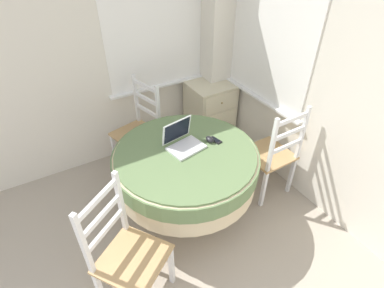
{
  "coord_description": "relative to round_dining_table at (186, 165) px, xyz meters",
  "views": [
    {
      "loc": [
        0.26,
        -0.01,
        2.3
      ],
      "look_at": [
        1.35,
        1.86,
        0.67
      ],
      "focal_mm": 28.0,
      "sensor_mm": 36.0,
      "label": 1
    }
  ],
  "objects": [
    {
      "name": "dining_chair_near_back_window",
      "position": [
        -0.09,
        0.87,
        -0.13
      ],
      "size": [
        0.52,
        0.52,
        1.02
      ],
      "color": "tan",
      "rests_on": "ground_plane"
    },
    {
      "name": "laptop",
      "position": [
        0.02,
        0.08,
        0.2
      ],
      "size": [
        0.33,
        0.3,
        0.23
      ],
      "color": "silver",
      "rests_on": "round_dining_table"
    },
    {
      "name": "dining_chair_camera_near",
      "position": [
        -0.73,
        -0.48,
        -0.13
      ],
      "size": [
        0.59,
        0.59,
        1.02
      ],
      "color": "tan",
      "rests_on": "ground_plane"
    },
    {
      "name": "computer_mouse",
      "position": [
        0.25,
        0.02,
        0.17
      ],
      "size": [
        0.06,
        0.09,
        0.05
      ],
      "color": "black",
      "rests_on": "round_dining_table"
    },
    {
      "name": "round_dining_table",
      "position": [
        0.0,
        0.0,
        0.0
      ],
      "size": [
        1.24,
        1.24,
        0.75
      ],
      "color": "#4C3D2D",
      "rests_on": "ground_plane"
    },
    {
      "name": "dining_chair_near_right_window",
      "position": [
        0.87,
        -0.16,
        -0.13
      ],
      "size": [
        0.43,
        0.43,
        1.02
      ],
      "color": "tan",
      "rests_on": "ground_plane"
    },
    {
      "name": "corner_room_shell",
      "position": [
        0.19,
        0.18,
        0.68
      ],
      "size": [
        4.62,
        4.79,
        2.55
      ],
      "color": "silver",
      "rests_on": "ground_plane"
    },
    {
      "name": "corner_cabinet",
      "position": [
        0.87,
        0.95,
        -0.22
      ],
      "size": [
        0.52,
        0.5,
        0.77
      ],
      "color": "beige",
      "rests_on": "ground_plane"
    },
    {
      "name": "cell_phone",
      "position": [
        0.3,
        0.0,
        0.15
      ],
      "size": [
        0.08,
        0.13,
        0.01
      ],
      "color": "black",
      "rests_on": "round_dining_table"
    }
  ]
}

